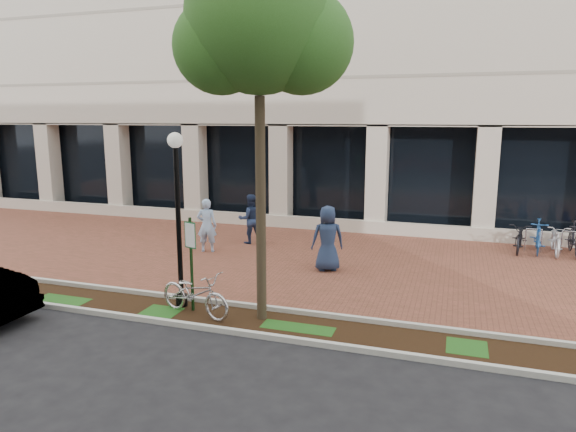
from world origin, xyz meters
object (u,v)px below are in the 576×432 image
(pedestrian_right, at_px, (328,238))
(bike_rack_cluster, at_px, (556,239))
(pedestrian_left, at_px, (207,225))
(locked_bicycle, at_px, (195,293))
(street_tree, at_px, (262,30))
(lamppost, at_px, (178,211))
(parking_sign, at_px, (191,252))
(pedestrian_mid, at_px, (250,219))

(pedestrian_right, distance_m, bike_rack_cluster, 8.01)
(pedestrian_right, bearing_deg, pedestrian_left, -33.92)
(locked_bicycle, bearing_deg, pedestrian_left, 39.92)
(pedestrian_right, height_order, bike_rack_cluster, pedestrian_right)
(street_tree, relative_size, locked_bicycle, 3.97)
(lamppost, height_order, locked_bicycle, lamppost)
(street_tree, relative_size, pedestrian_left, 4.37)
(parking_sign, xyz_separation_m, lamppost, (-0.41, 0.20, 0.91))
(street_tree, xyz_separation_m, pedestrian_mid, (-3.01, 6.50, -5.36))
(pedestrian_mid, bearing_deg, locked_bicycle, 67.12)
(lamppost, bearing_deg, pedestrian_left, 110.11)
(parking_sign, bearing_deg, lamppost, 170.69)
(pedestrian_mid, distance_m, pedestrian_right, 4.23)
(pedestrian_right, bearing_deg, pedestrian_mid, -58.05)
(pedestrian_left, relative_size, pedestrian_right, 0.93)
(lamppost, distance_m, pedestrian_left, 5.34)
(locked_bicycle, bearing_deg, pedestrian_right, -9.23)
(lamppost, bearing_deg, street_tree, -2.39)
(lamppost, distance_m, locked_bicycle, 1.97)
(street_tree, distance_m, pedestrian_mid, 8.95)
(parking_sign, xyz_separation_m, pedestrian_left, (-2.17, 5.03, -0.53))
(parking_sign, relative_size, pedestrian_mid, 1.25)
(pedestrian_mid, height_order, bike_rack_cluster, pedestrian_mid)
(locked_bicycle, bearing_deg, lamppost, 71.39)
(lamppost, relative_size, street_tree, 0.52)
(pedestrian_mid, bearing_deg, lamppost, 62.69)
(pedestrian_left, xyz_separation_m, bike_rack_cluster, (11.19, 3.37, -0.39))
(lamppost, distance_m, pedestrian_mid, 6.63)
(street_tree, height_order, pedestrian_mid, street_tree)
(pedestrian_left, bearing_deg, parking_sign, 98.92)
(locked_bicycle, height_order, pedestrian_mid, pedestrian_mid)
(lamppost, relative_size, pedestrian_mid, 2.32)
(locked_bicycle, bearing_deg, street_tree, -63.09)
(pedestrian_left, bearing_deg, pedestrian_right, 154.77)
(pedestrian_left, distance_m, pedestrian_mid, 1.84)
(pedestrian_left, bearing_deg, bike_rack_cluster, -177.71)
(street_tree, bearing_deg, locked_bicycle, -168.70)
(pedestrian_left, height_order, bike_rack_cluster, pedestrian_left)
(pedestrian_mid, xyz_separation_m, pedestrian_right, (3.47, -2.42, 0.08))
(parking_sign, height_order, locked_bicycle, parking_sign)
(pedestrian_mid, distance_m, bike_rack_cluster, 10.43)
(pedestrian_left, relative_size, bike_rack_cluster, 0.60)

